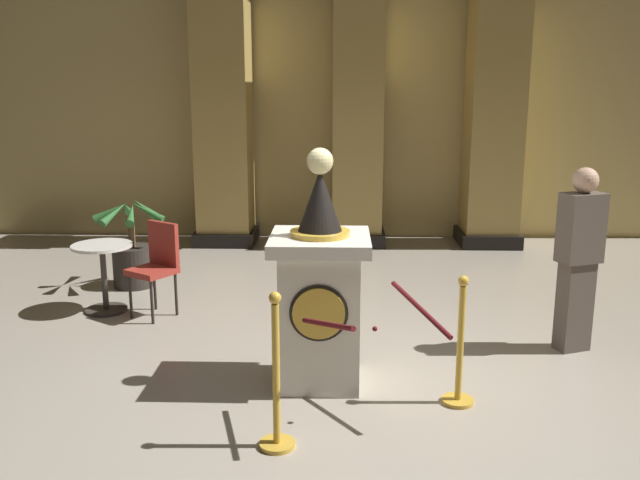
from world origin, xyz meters
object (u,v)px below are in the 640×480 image
at_px(stanchion_near, 276,394).
at_px(potted_palm_left, 133,256).
at_px(pedestal_clock, 320,294).
at_px(bystander_guest, 579,256).
at_px(cafe_table, 103,269).
at_px(cafe_chair_red, 157,261).
at_px(stanchion_far, 460,360).

relative_size(stanchion_near, potted_palm_left, 0.98).
distance_m(stanchion_near, potted_palm_left, 4.10).
xyz_separation_m(pedestal_clock, bystander_guest, (2.23, 0.75, 0.14)).
height_order(bystander_guest, cafe_table, bystander_guest).
height_order(pedestal_clock, potted_palm_left, pedestal_clock).
bearing_deg(potted_palm_left, bystander_guest, -21.93).
distance_m(pedestal_clock, cafe_chair_red, 2.32).
xyz_separation_m(pedestal_clock, cafe_chair_red, (-1.71, 1.56, -0.16)).
height_order(pedestal_clock, stanchion_far, pedestal_clock).
xyz_separation_m(stanchion_far, bystander_guest, (1.19, 1.09, 0.53)).
distance_m(stanchion_near, bystander_guest, 3.08).
bearing_deg(stanchion_far, pedestal_clock, 161.85).
height_order(potted_palm_left, cafe_table, potted_palm_left).
bearing_deg(pedestal_clock, potted_palm_left, 131.62).
relative_size(cafe_table, cafe_chair_red, 0.75).
xyz_separation_m(stanchion_near, potted_palm_left, (-2.03, 3.57, -0.00)).
height_order(stanchion_near, stanchion_far, stanchion_near).
bearing_deg(potted_palm_left, pedestal_clock, -48.38).
relative_size(stanchion_near, cafe_table, 1.47).
bearing_deg(cafe_table, cafe_chair_red, -8.34).
xyz_separation_m(pedestal_clock, potted_palm_left, (-2.28, 2.56, -0.36)).
height_order(stanchion_far, bystander_guest, bystander_guest).
height_order(cafe_table, cafe_chair_red, cafe_chair_red).
bearing_deg(stanchion_near, cafe_chair_red, 119.54).
xyz_separation_m(stanchion_far, cafe_table, (-3.34, 1.99, 0.12)).
relative_size(pedestal_clock, bystander_guest, 1.14).
bearing_deg(potted_palm_left, stanchion_near, -60.41).
bearing_deg(pedestal_clock, stanchion_far, -18.15).
relative_size(potted_palm_left, bystander_guest, 0.66).
bearing_deg(bystander_guest, stanchion_near, -144.78).
bearing_deg(cafe_chair_red, stanchion_near, -60.46).
xyz_separation_m(potted_palm_left, bystander_guest, (4.51, -1.81, 0.50)).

